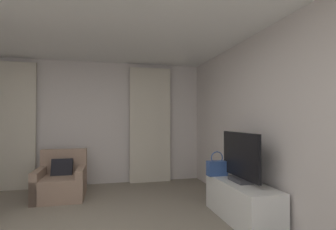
{
  "coord_description": "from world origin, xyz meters",
  "views": [
    {
      "loc": [
        0.4,
        -2.69,
        1.37
      ],
      "look_at": [
        1.36,
        1.19,
        1.44
      ],
      "focal_mm": 27.56,
      "sensor_mm": 36.0,
      "label": 1
    }
  ],
  "objects": [
    {
      "name": "wall_window",
      "position": [
        0.0,
        3.03,
        1.3
      ],
      "size": [
        5.12,
        0.06,
        2.6
      ],
      "color": "silver",
      "rests_on": "ground"
    },
    {
      "name": "wall_right",
      "position": [
        2.53,
        0.0,
        1.3
      ],
      "size": [
        0.06,
        6.12,
        2.6
      ],
      "color": "silver",
      "rests_on": "ground"
    },
    {
      "name": "curtain_left_panel",
      "position": [
        -1.38,
        2.9,
        1.25
      ],
      "size": [
        0.9,
        0.06,
        2.5
      ],
      "color": "beige",
      "rests_on": "ground"
    },
    {
      "name": "curtain_right_panel",
      "position": [
        1.38,
        2.9,
        1.25
      ],
      "size": [
        0.9,
        0.06,
        2.5
      ],
      "color": "beige",
      "rests_on": "ground"
    },
    {
      "name": "armchair",
      "position": [
        -0.34,
        2.17,
        0.27
      ],
      "size": [
        0.82,
        0.83,
        0.81
      ],
      "color": "#997A66",
      "rests_on": "ground"
    },
    {
      "name": "tv_console",
      "position": [
        2.21,
        0.49,
        0.26
      ],
      "size": [
        0.49,
        1.3,
        0.52
      ],
      "color": "white",
      "rests_on": "ground"
    },
    {
      "name": "tv_flatscreen",
      "position": [
        2.21,
        0.51,
        0.83
      ],
      "size": [
        0.2,
        0.93,
        0.68
      ],
      "color": "#333338",
      "rests_on": "tv_console"
    },
    {
      "name": "handbag_primary",
      "position": [
        2.07,
        0.95,
        0.64
      ],
      "size": [
        0.3,
        0.14,
        0.37
      ],
      "color": "#335193",
      "rests_on": "tv_console"
    }
  ]
}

